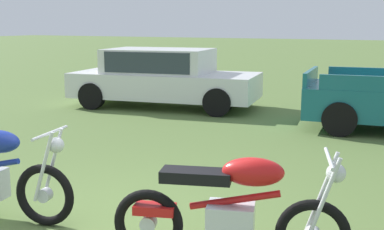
% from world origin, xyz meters
% --- Properties ---
extents(ground_plane, '(120.00, 120.00, 0.00)m').
position_xyz_m(ground_plane, '(0.00, 0.00, 0.00)').
color(ground_plane, '#567038').
extents(motorcycle_red, '(1.98, 0.91, 1.02)m').
position_xyz_m(motorcycle_red, '(1.37, -0.12, 0.48)').
color(motorcycle_red, black).
rests_on(motorcycle_red, ground).
extents(car_white, '(4.76, 2.53, 1.43)m').
position_xyz_m(car_white, '(-3.32, 6.72, 0.80)').
color(car_white, silver).
rests_on(car_white, ground).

